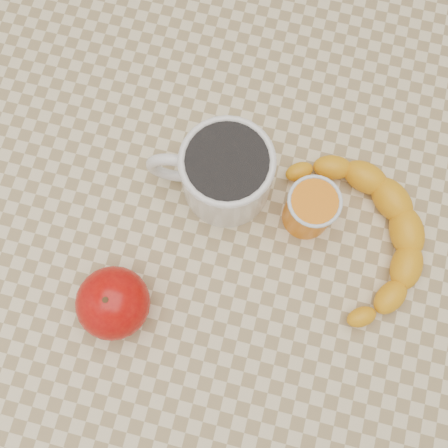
% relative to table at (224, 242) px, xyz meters
% --- Properties ---
extents(ground, '(3.00, 3.00, 0.00)m').
position_rel_table_xyz_m(ground, '(0.00, 0.00, -0.66)').
color(ground, tan).
rests_on(ground, ground).
extents(table, '(0.80, 0.80, 0.75)m').
position_rel_table_xyz_m(table, '(0.00, 0.00, 0.00)').
color(table, beige).
rests_on(table, ground).
extents(coffee_mug, '(0.16, 0.12, 0.09)m').
position_rel_table_xyz_m(coffee_mug, '(-0.01, 0.05, 0.14)').
color(coffee_mug, silver).
rests_on(coffee_mug, table).
extents(orange_juice_glass, '(0.06, 0.06, 0.07)m').
position_rel_table_xyz_m(orange_juice_glass, '(0.10, 0.04, 0.12)').
color(orange_juice_glass, orange).
rests_on(orange_juice_glass, table).
extents(apple, '(0.09, 0.09, 0.08)m').
position_rel_table_xyz_m(apple, '(-0.10, -0.13, 0.12)').
color(apple, '#970506').
rests_on(apple, table).
extents(banana, '(0.37, 0.39, 0.04)m').
position_rel_table_xyz_m(banana, '(0.17, 0.03, 0.11)').
color(banana, orange).
rests_on(banana, table).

